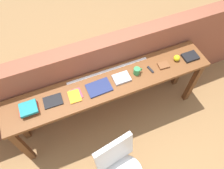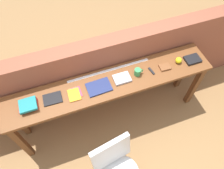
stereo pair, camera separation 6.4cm
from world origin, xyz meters
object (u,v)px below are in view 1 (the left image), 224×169
at_px(book_stack_leftmost, 29,109).
at_px(sports_ball_small, 177,58).
at_px(pamphlet_pile_colourful, 75,95).
at_px(magazine_cycling, 53,101).
at_px(book_repair_rightmost, 190,57).
at_px(mug, 137,71).
at_px(chair_white_moulded, 120,167).
at_px(leather_journal_brown, 163,65).
at_px(book_open_centre, 99,88).
at_px(multitool_folded, 150,70).

distance_m(book_stack_leftmost, sports_ball_small, 1.82).
distance_m(pamphlet_pile_colourful, sports_ball_small, 1.32).
height_order(magazine_cycling, book_repair_rightmost, book_repair_rightmost).
bearing_deg(book_repair_rightmost, book_stack_leftmost, -179.99).
xyz_separation_m(mug, book_repair_rightmost, (0.73, -0.03, -0.03)).
height_order(chair_white_moulded, magazine_cycling, magazine_cycling).
height_order(chair_white_moulded, book_repair_rightmost, book_repair_rightmost).
height_order(magazine_cycling, leather_journal_brown, leather_journal_brown).
bearing_deg(pamphlet_pile_colourful, sports_ball_small, 0.44).
relative_size(chair_white_moulded, book_stack_leftmost, 4.39).
bearing_deg(book_open_centre, multitool_folded, -1.26).
xyz_separation_m(mug, leather_journal_brown, (0.35, -0.02, -0.03)).
bearing_deg(mug, book_repair_rightmost, -2.37).
distance_m(book_stack_leftmost, book_open_centre, 0.79).
bearing_deg(book_open_centre, leather_journal_brown, -1.61).
bearing_deg(multitool_folded, pamphlet_pile_colourful, 179.61).
bearing_deg(mug, multitool_folded, -6.06).
height_order(book_stack_leftmost, sports_ball_small, sports_ball_small).
bearing_deg(book_repair_rightmost, leather_journal_brown, 179.52).
distance_m(book_open_centre, sports_ball_small, 1.04).
distance_m(leather_journal_brown, book_repair_rightmost, 0.38).
xyz_separation_m(leather_journal_brown, book_repair_rightmost, (0.38, -0.01, 0.00)).
distance_m(mug, leather_journal_brown, 0.36).
xyz_separation_m(magazine_cycling, sports_ball_small, (1.56, -0.01, 0.03)).
bearing_deg(leather_journal_brown, mug, -179.68).
height_order(mug, sports_ball_small, mug).
xyz_separation_m(book_open_centre, leather_journal_brown, (0.84, 0.00, 0.00)).
bearing_deg(magazine_cycling, leather_journal_brown, 1.08).
bearing_deg(book_stack_leftmost, pamphlet_pile_colourful, -0.82).
bearing_deg(book_open_centre, mug, 1.12).
bearing_deg(book_repair_rightmost, sports_ball_small, 172.19).
bearing_deg(magazine_cycling, multitool_folded, 1.08).
relative_size(chair_white_moulded, book_repair_rightmost, 4.64).
xyz_separation_m(mug, multitool_folded, (0.18, -0.02, -0.04)).
distance_m(book_open_centre, multitool_folded, 0.66).
xyz_separation_m(multitool_folded, leather_journal_brown, (0.18, -0.00, 0.00)).
distance_m(book_open_centre, book_repair_rightmost, 1.22).
xyz_separation_m(chair_white_moulded, book_open_centre, (0.08, 0.81, 0.36)).
bearing_deg(magazine_cycling, book_stack_leftmost, -175.41).
distance_m(mug, multitool_folded, 0.18).
relative_size(book_stack_leftmost, sports_ball_small, 2.61).
xyz_separation_m(sports_ball_small, book_repair_rightmost, (0.19, -0.03, -0.02)).
xyz_separation_m(book_open_centre, sports_ball_small, (1.04, 0.02, 0.03)).
distance_m(pamphlet_pile_colourful, book_open_centre, 0.28).
bearing_deg(multitool_folded, book_repair_rightmost, -1.19).
bearing_deg(pamphlet_pile_colourful, multitool_folded, -0.39).
bearing_deg(book_stack_leftmost, magazine_cycling, 2.35).
bearing_deg(multitool_folded, book_stack_leftmost, 179.46).
bearing_deg(mug, book_open_centre, -177.12).
distance_m(multitool_folded, sports_ball_small, 0.37).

